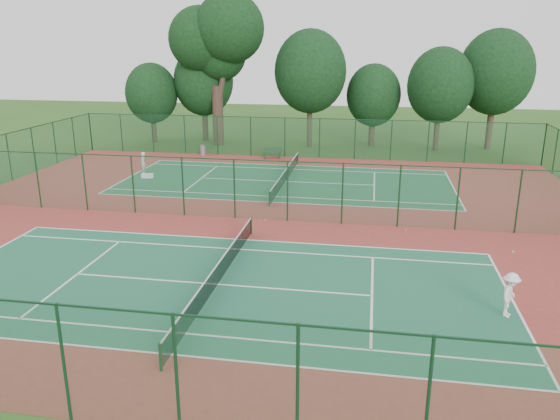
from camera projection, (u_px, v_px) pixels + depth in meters
The scene contains 19 objects.
ground at pixel (261, 219), 31.43m from camera, with size 120.00×120.00×0.00m, color #295219.
red_pad at pixel (261, 219), 31.43m from camera, with size 40.00×36.00×0.01m, color maroon.
court_near at pixel (218, 284), 22.95m from camera, with size 23.77×10.97×0.01m, color #1E6043.
court_far at pixel (286, 182), 39.90m from camera, with size 23.77×10.97×0.01m, color #1C5A35.
fence_north at pixel (302, 138), 47.87m from camera, with size 40.00×0.09×3.50m.
fence_south at pixel (119, 369), 13.95m from camera, with size 40.00×0.09×3.50m.
fence_divider at pixel (261, 190), 30.91m from camera, with size 40.00×0.09×3.50m.
tennis_net_near at pixel (218, 273), 22.79m from camera, with size 0.10×12.90×0.97m.
tennis_net_far at pixel (286, 175), 39.75m from camera, with size 0.10×12.90×0.97m.
player_near at pixel (510, 295), 20.04m from camera, with size 1.11×0.64×1.72m, color white.
player_far at pixel (143, 163), 42.33m from camera, with size 0.59×0.39×1.63m, color silver.
trash_bin at pixel (203, 150), 49.16m from camera, with size 0.51×0.51×0.91m, color gray.
bench at pixel (272, 153), 47.70m from camera, with size 1.67×0.94×0.99m.
kit_bag at pixel (147, 176), 40.95m from camera, with size 0.88×0.33×0.33m, color white.
stray_ball_a at pixel (265, 220), 31.17m from camera, with size 0.07×0.07×0.07m, color #BFDF34.
stray_ball_b at pixel (406, 230), 29.55m from camera, with size 0.06×0.06×0.06m, color #B7C82E.
stray_ball_c at pixel (180, 218), 31.53m from camera, with size 0.06×0.06×0.06m, color #A6C32D.
big_tree at pixel (217, 38), 51.58m from camera, with size 9.32×6.82×14.32m.
evergreen_row at pixel (315, 145), 54.20m from camera, with size 39.00×5.00×12.00m, color black, non-canonical shape.
Camera 1 is at (6.11, -29.27, 9.77)m, focal length 35.00 mm.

